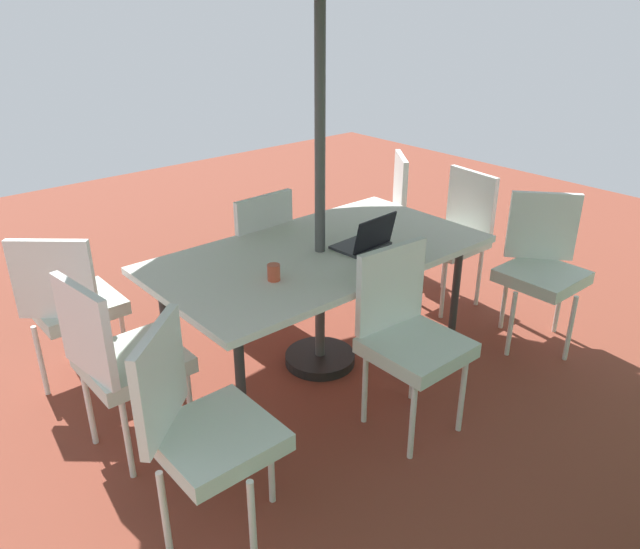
{
  "coord_description": "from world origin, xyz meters",
  "views": [
    {
      "loc": [
        2.17,
        2.52,
        2.14
      ],
      "look_at": [
        0.0,
        0.0,
        0.61
      ],
      "focal_mm": 34.58,
      "sensor_mm": 36.0,
      "label": 1
    }
  ],
  "objects": [
    {
      "name": "chair_east",
      "position": [
        1.25,
        -0.02,
        0.55
      ],
      "size": [
        0.48,
        0.47,
        0.98
      ],
      "rotation": [
        0.0,
        0.0,
        4.82
      ],
      "color": "silver",
      "rests_on": "ground_plane"
    },
    {
      "name": "chair_northeast",
      "position": [
        1.23,
        0.68,
        0.55
      ],
      "size": [
        0.59,
        0.59,
        0.98
      ],
      "rotation": [
        0.0,
        0.0,
        3.87
      ],
      "color": "silver",
      "rests_on": "ground_plane"
    },
    {
      "name": "laptop",
      "position": [
        -0.23,
        0.15,
        0.81
      ],
      "size": [
        0.34,
        0.27,
        0.21
      ],
      "rotation": [
        0.0,
        0.0,
        0.07
      ],
      "color": "#2D2D33",
      "rests_on": "dining_table"
    },
    {
      "name": "cup",
      "position": [
        0.45,
        0.15,
        0.81
      ],
      "size": [
        0.07,
        0.07,
        0.09
      ],
      "primitive_type": "cylinder",
      "color": "#CC4C33",
      "rests_on": "dining_table"
    },
    {
      "name": "dining_table",
      "position": [
        0.0,
        0.0,
        0.72
      ],
      "size": [
        1.97,
        1.06,
        0.77
      ],
      "color": "white",
      "rests_on": "ground_plane"
    },
    {
      "name": "chair_west",
      "position": [
        -1.31,
        -0.03,
        0.55
      ],
      "size": [
        0.49,
        0.48,
        0.98
      ],
      "rotation": [
        0.0,
        0.0,
        1.44
      ],
      "color": "silver",
      "rests_on": "ground_plane"
    },
    {
      "name": "ground_plane",
      "position": [
        0.0,
        0.0,
        -0.01
      ],
      "size": [
        10.0,
        10.0,
        0.02
      ],
      "primitive_type": "cube",
      "color": "brown"
    },
    {
      "name": "chair_southeast",
      "position": [
        1.22,
        -0.75,
        0.55
      ],
      "size": [
        0.59,
        0.59,
        0.98
      ],
      "rotation": [
        0.0,
        0.0,
        5.56
      ],
      "color": "silver",
      "rests_on": "ground_plane"
    },
    {
      "name": "chair_south",
      "position": [
        0.02,
        -0.67,
        0.55
      ],
      "size": [
        0.46,
        0.47,
        0.98
      ],
      "rotation": [
        0.0,
        0.0,
        0.04
      ],
      "color": "silver",
      "rests_on": "ground_plane"
    },
    {
      "name": "chair_southwest",
      "position": [
        -1.29,
        -0.75,
        0.55
      ],
      "size": [
        0.58,
        0.58,
        0.98
      ],
      "rotation": [
        0.0,
        0.0,
        0.89
      ],
      "color": "silver",
      "rests_on": "ground_plane"
    },
    {
      "name": "chair_north",
      "position": [
        0.03,
        0.73,
        0.55
      ],
      "size": [
        0.46,
        0.48,
        0.98
      ],
      "rotation": [
        0.0,
        0.0,
        3.07
      ],
      "color": "silver",
      "rests_on": "ground_plane"
    },
    {
      "name": "chair_northwest",
      "position": [
        -1.28,
        0.7,
        0.55
      ],
      "size": [
        0.59,
        0.58,
        0.98
      ],
      "rotation": [
        0.0,
        0.0,
        2.28
      ],
      "color": "silver",
      "rests_on": "ground_plane"
    }
  ]
}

